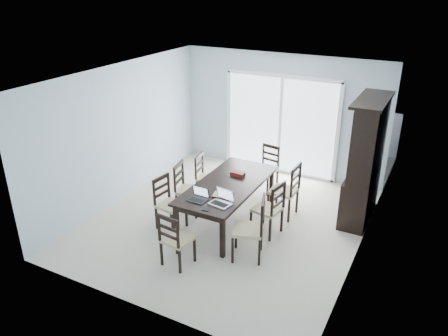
% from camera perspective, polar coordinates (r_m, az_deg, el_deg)
% --- Properties ---
extents(floor, '(5.00, 5.00, 0.00)m').
position_cam_1_polar(floor, '(7.86, 0.50, -6.95)').
color(floor, beige).
rests_on(floor, ground).
extents(ceiling, '(5.00, 5.00, 0.00)m').
position_cam_1_polar(ceiling, '(6.91, 0.58, 11.93)').
color(ceiling, white).
rests_on(ceiling, back_wall).
extents(back_wall, '(4.50, 0.02, 2.60)m').
position_cam_1_polar(back_wall, '(9.46, 7.50, 6.88)').
color(back_wall, '#AABECB').
rests_on(back_wall, floor).
extents(wall_left, '(0.02, 5.00, 2.60)m').
position_cam_1_polar(wall_left, '(8.48, -13.17, 4.45)').
color(wall_left, '#AABECB').
rests_on(wall_left, floor).
extents(wall_right, '(0.02, 5.00, 2.60)m').
position_cam_1_polar(wall_right, '(6.66, 18.05, -1.57)').
color(wall_right, '#AABECB').
rests_on(wall_right, floor).
extents(balcony, '(4.50, 2.00, 0.10)m').
position_cam_1_polar(balcony, '(10.80, 9.00, 1.35)').
color(balcony, gray).
rests_on(balcony, ground).
extents(railing, '(4.50, 0.06, 1.10)m').
position_cam_1_polar(railing, '(11.50, 10.84, 5.80)').
color(railing, '#99999E').
rests_on(railing, balcony).
extents(dining_table, '(1.00, 2.20, 0.75)m').
position_cam_1_polar(dining_table, '(7.54, 0.52, -2.55)').
color(dining_table, black).
rests_on(dining_table, floor).
extents(china_hutch, '(0.50, 1.38, 2.20)m').
position_cam_1_polar(china_hutch, '(7.92, 17.96, 0.71)').
color(china_hutch, black).
rests_on(china_hutch, floor).
extents(sliding_door, '(2.52, 0.05, 2.18)m').
position_cam_1_polar(sliding_door, '(9.50, 7.38, 5.61)').
color(sliding_door, silver).
rests_on(sliding_door, floor).
extents(chair_left_near, '(0.46, 0.45, 1.07)m').
position_cam_1_polar(chair_left_near, '(7.51, -7.53, -3.78)').
color(chair_left_near, black).
rests_on(chair_left_near, floor).
extents(chair_left_mid, '(0.49, 0.48, 1.10)m').
position_cam_1_polar(chair_left_mid, '(7.94, -5.18, -1.97)').
color(chair_left_mid, black).
rests_on(chair_left_mid, floor).
extents(chair_left_far, '(0.44, 0.43, 1.02)m').
position_cam_1_polar(chair_left_far, '(8.47, -2.62, -0.48)').
color(chair_left_far, black).
rests_on(chair_left_far, floor).
extents(chair_right_near, '(0.58, 0.57, 1.19)m').
position_cam_1_polar(chair_right_near, '(6.63, 4.02, -7.04)').
color(chair_right_near, black).
rests_on(chair_right_near, floor).
extents(chair_right_mid, '(0.49, 0.48, 1.11)m').
position_cam_1_polar(chair_right_mid, '(7.24, 6.32, -4.65)').
color(chair_right_mid, black).
rests_on(chair_right_mid, floor).
extents(chair_right_far, '(0.47, 0.46, 1.18)m').
position_cam_1_polar(chair_right_far, '(7.83, 8.51, -2.19)').
color(chair_right_far, black).
rests_on(chair_right_far, floor).
extents(chair_end_near, '(0.43, 0.44, 1.04)m').
position_cam_1_polar(chair_end_near, '(6.49, -6.65, -8.67)').
color(chair_end_near, black).
rests_on(chair_end_near, floor).
extents(chair_end_far, '(0.47, 0.48, 1.07)m').
position_cam_1_polar(chair_end_far, '(8.84, 5.76, 0.65)').
color(chair_end_far, black).
rests_on(chair_end_far, floor).
extents(laptop_dark, '(0.30, 0.22, 0.20)m').
position_cam_1_polar(laptop_dark, '(6.94, -3.56, -3.91)').
color(laptop_dark, black).
rests_on(laptop_dark, dining_table).
extents(laptop_silver, '(0.37, 0.29, 0.23)m').
position_cam_1_polar(laptop_silver, '(6.81, -0.53, -4.37)').
color(laptop_silver, '#BCBBBE').
rests_on(laptop_silver, dining_table).
extents(book_stack, '(0.30, 0.26, 0.04)m').
position_cam_1_polar(book_stack, '(7.06, -0.35, -3.59)').
color(book_stack, maroon).
rests_on(book_stack, dining_table).
extents(cell_phone, '(0.11, 0.06, 0.01)m').
position_cam_1_polar(cell_phone, '(6.67, -2.45, -5.52)').
color(cell_phone, black).
rests_on(cell_phone, dining_table).
extents(game_box, '(0.26, 0.14, 0.06)m').
position_cam_1_polar(game_box, '(7.80, 1.80, -0.76)').
color(game_box, '#511013').
rests_on(game_box, dining_table).
extents(hot_tub, '(2.38, 2.22, 1.04)m').
position_cam_1_polar(hot_tub, '(10.93, 5.66, 4.99)').
color(hot_tub, maroon).
rests_on(hot_tub, balcony).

